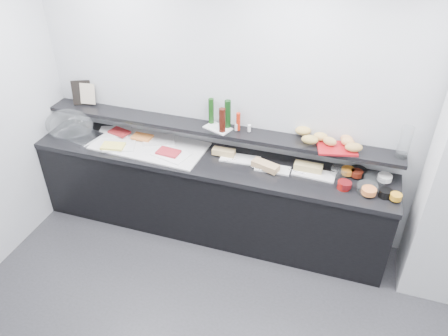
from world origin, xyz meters
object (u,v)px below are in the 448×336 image
(framed_print, at_px, (82,93))
(carafe, at_px, (405,143))
(bread_tray, at_px, (337,148))
(condiment_tray, at_px, (218,128))
(cloche_base, at_px, (79,136))
(sandwich_plate_mid, at_px, (273,169))

(framed_print, bearing_deg, carafe, -25.69)
(bread_tray, distance_m, carafe, 0.57)
(bread_tray, bearing_deg, carafe, -9.33)
(condiment_tray, height_order, bread_tray, bread_tray)
(cloche_base, relative_size, carafe, 1.50)
(framed_print, relative_size, condiment_tray, 1.00)
(cloche_base, xyz_separation_m, carafe, (3.18, 0.23, 0.38))
(bread_tray, bearing_deg, condiment_tray, 165.33)
(cloche_base, distance_m, sandwich_plate_mid, 2.08)
(framed_print, height_order, bread_tray, framed_print)
(carafe, bearing_deg, framed_print, 179.03)
(bread_tray, height_order, carafe, carafe)
(cloche_base, height_order, carafe, carafe)
(framed_print, bearing_deg, bread_tray, -26.72)
(sandwich_plate_mid, bearing_deg, cloche_base, 179.99)
(cloche_base, relative_size, bread_tray, 1.30)
(sandwich_plate_mid, height_order, carafe, carafe)
(condiment_tray, xyz_separation_m, bread_tray, (1.14, -0.02, 0.00))
(framed_print, relative_size, carafe, 0.87)
(framed_print, xyz_separation_m, bread_tray, (2.70, -0.09, -0.12))
(framed_print, bearing_deg, sandwich_plate_mid, -30.84)
(carafe, bearing_deg, sandwich_plate_mid, -170.87)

